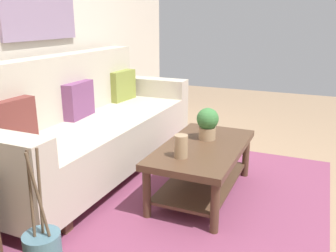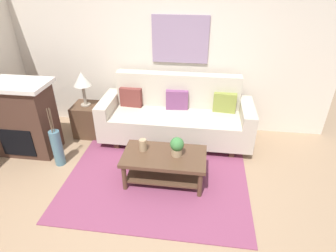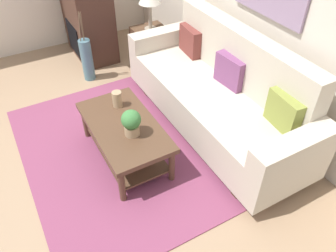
% 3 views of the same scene
% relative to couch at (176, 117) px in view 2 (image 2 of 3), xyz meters
% --- Properties ---
extents(ground_plane, '(9.35, 9.35, 0.00)m').
position_rel_couch_xyz_m(ground_plane, '(-0.15, -1.51, -0.43)').
color(ground_plane, '#9E7F60').
extents(wall_back, '(5.35, 0.10, 2.70)m').
position_rel_couch_xyz_m(wall_back, '(-0.15, 0.54, 0.92)').
color(wall_back, beige).
rests_on(wall_back, ground_plane).
extents(area_rug, '(2.48, 2.06, 0.01)m').
position_rel_couch_xyz_m(area_rug, '(-0.15, -1.01, -0.43)').
color(area_rug, '#843D5B').
rests_on(area_rug, ground_plane).
extents(couch, '(2.43, 0.84, 1.08)m').
position_rel_couch_xyz_m(couch, '(0.00, 0.00, 0.00)').
color(couch, beige).
rests_on(couch, ground_plane).
extents(throw_pillow_maroon, '(0.37, 0.15, 0.32)m').
position_rel_couch_xyz_m(throw_pillow_maroon, '(-0.77, 0.12, 0.25)').
color(throw_pillow_maroon, brown).
rests_on(throw_pillow_maroon, couch).
extents(throw_pillow_plum, '(0.37, 0.15, 0.32)m').
position_rel_couch_xyz_m(throw_pillow_plum, '(0.00, 0.12, 0.25)').
color(throw_pillow_plum, '#7A4270').
rests_on(throw_pillow_plum, couch).
extents(throw_pillow_olive, '(0.37, 0.15, 0.32)m').
position_rel_couch_xyz_m(throw_pillow_olive, '(0.77, 0.12, 0.25)').
color(throw_pillow_olive, olive).
rests_on(throw_pillow_olive, couch).
extents(coffee_table, '(1.10, 0.60, 0.43)m').
position_rel_couch_xyz_m(coffee_table, '(-0.04, -1.07, -0.12)').
color(coffee_table, '#513826').
rests_on(coffee_table, ground_plane).
extents(tabletop_vase, '(0.10, 0.10, 0.17)m').
position_rel_couch_xyz_m(tabletop_vase, '(-0.33, -1.00, 0.08)').
color(tabletop_vase, tan).
rests_on(tabletop_vase, coffee_table).
extents(potted_plant_tabletop, '(0.18, 0.18, 0.26)m').
position_rel_couch_xyz_m(potted_plant_tabletop, '(0.13, -1.05, 0.14)').
color(potted_plant_tabletop, tan).
rests_on(potted_plant_tabletop, coffee_table).
extents(side_table, '(0.44, 0.44, 0.56)m').
position_rel_couch_xyz_m(side_table, '(-1.51, -0.03, -0.15)').
color(side_table, '#513826').
rests_on(side_table, ground_plane).
extents(table_lamp, '(0.28, 0.28, 0.57)m').
position_rel_couch_xyz_m(table_lamp, '(-1.51, -0.03, 0.56)').
color(table_lamp, gray).
rests_on(table_lamp, side_table).
extents(fireplace, '(1.02, 0.58, 1.16)m').
position_rel_couch_xyz_m(fireplace, '(-2.27, -0.64, 0.15)').
color(fireplace, '#472D23').
rests_on(fireplace, ground_plane).
extents(floor_vase, '(0.15, 0.15, 0.56)m').
position_rel_couch_xyz_m(floor_vase, '(-1.63, -0.91, -0.15)').
color(floor_vase, slate).
rests_on(floor_vase, ground_plane).
extents(floor_vase_branch_a, '(0.02, 0.02, 0.36)m').
position_rel_couch_xyz_m(floor_vase_branch_a, '(-1.61, -0.91, 0.31)').
color(floor_vase_branch_a, brown).
rests_on(floor_vase_branch_a, floor_vase).
extents(floor_vase_branch_b, '(0.03, 0.02, 0.36)m').
position_rel_couch_xyz_m(floor_vase_branch_b, '(-1.64, -0.90, 0.31)').
color(floor_vase_branch_b, brown).
rests_on(floor_vase_branch_b, floor_vase).
extents(floor_vase_branch_c, '(0.04, 0.05, 0.36)m').
position_rel_couch_xyz_m(floor_vase_branch_c, '(-1.64, -0.93, 0.31)').
color(floor_vase_branch_c, brown).
rests_on(floor_vase_branch_c, floor_vase).
extents(framed_painting, '(0.90, 0.03, 0.74)m').
position_rel_couch_xyz_m(framed_painting, '(0.00, 0.47, 1.14)').
color(framed_painting, gray).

